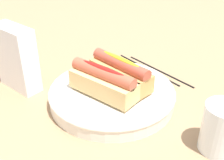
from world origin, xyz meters
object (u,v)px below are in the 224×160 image
at_px(water_glass, 221,130).
at_px(serving_bowl, 112,94).
at_px(hotdog_back, 103,82).
at_px(napkin_box, 17,58).
at_px(chopstick_far, 160,70).
at_px(hotdog_front, 120,72).
at_px(chopstick_near, 148,69).

bearing_deg(water_glass, serving_bowl, 0.97).
height_order(serving_bowl, hotdog_back, hotdog_back).
xyz_separation_m(water_glass, napkin_box, (0.45, 0.09, 0.03)).
xyz_separation_m(water_glass, chopstick_far, (0.23, -0.18, -0.04)).
bearing_deg(napkin_box, chopstick_far, -127.64).
height_order(hotdog_front, hotdog_back, same).
relative_size(hotdog_front, hotdog_back, 1.03).
bearing_deg(chopstick_near, water_glass, 158.75).
xyz_separation_m(hotdog_back, chopstick_far, (-0.01, -0.21, -0.06)).
distance_m(serving_bowl, hotdog_back, 0.05).
height_order(water_glass, chopstick_far, water_glass).
height_order(hotdog_back, water_glass, hotdog_back).
height_order(hotdog_back, chopstick_near, hotdog_back).
bearing_deg(serving_bowl, chopstick_near, -83.48).
bearing_deg(napkin_box, chopstick_near, -124.81).
distance_m(hotdog_front, chopstick_far, 0.17).
xyz_separation_m(hotdog_front, chopstick_far, (-0.01, -0.16, -0.06)).
relative_size(serving_bowl, napkin_box, 1.83).
height_order(chopstick_near, chopstick_far, same).
xyz_separation_m(hotdog_back, napkin_box, (0.21, 0.06, 0.01)).
bearing_deg(hotdog_back, serving_bowl, -92.70).
bearing_deg(napkin_box, water_glass, -167.41).
bearing_deg(water_glass, chopstick_far, -38.95).
distance_m(hotdog_back, chopstick_far, 0.22).
distance_m(hotdog_back, napkin_box, 0.22).
relative_size(serving_bowl, hotdog_back, 1.82).
relative_size(hotdog_front, chopstick_far, 0.70).
height_order(serving_bowl, hotdog_front, hotdog_front).
bearing_deg(hotdog_back, napkin_box, 16.42).
bearing_deg(hotdog_back, hotdog_front, -92.70).
height_order(serving_bowl, chopstick_far, serving_bowl).
distance_m(serving_bowl, chopstick_far, 0.19).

